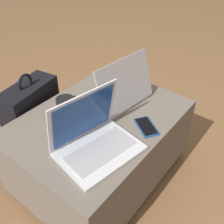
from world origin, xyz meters
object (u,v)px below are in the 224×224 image
Objects in this scene: laptop_near at (94,139)px; backpack at (33,122)px; coffee_mug at (67,106)px; cell_phone at (146,127)px; laptop_far at (117,93)px.

laptop_near reaches higher than backpack.
laptop_near is at bearing 72.94° from backpack.
laptop_near is 0.29m from coffee_mug.
laptop_near reaches higher than coffee_mug.
laptop_near reaches higher than cell_phone.
laptop_far reaches higher than coffee_mug.
laptop_near reaches higher than laptop_far.
cell_phone is 0.72m from backpack.
coffee_mug is (0.02, -0.30, 0.24)m from backpack.
backpack is 4.36× the size of coffee_mug.
coffee_mug is at bearing -33.65° from cell_phone.
backpack is (-0.27, 0.43, -0.25)m from laptop_far.
backpack is at bearing 92.62° from laptop_near.
coffee_mug is at bearing 79.97° from laptop_near.
laptop_far is at bearing -75.91° from cell_phone.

